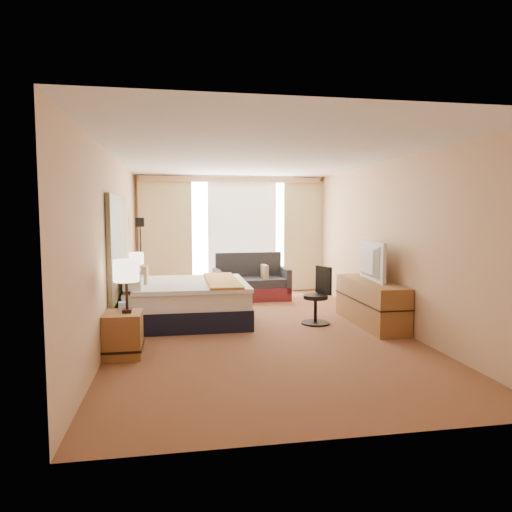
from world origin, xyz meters
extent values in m
cube|color=#552318|center=(0.00, 0.00, 0.00)|extent=(4.20, 7.00, 0.02)
cube|color=silver|center=(0.00, 0.00, 2.60)|extent=(4.20, 7.00, 0.02)
cube|color=tan|center=(0.00, 3.50, 1.30)|extent=(4.20, 0.02, 2.60)
cube|color=tan|center=(0.00, -3.50, 1.30)|extent=(4.20, 0.02, 2.60)
cube|color=tan|center=(-2.10, 0.00, 1.30)|extent=(0.02, 7.00, 2.60)
cube|color=tan|center=(2.10, 0.00, 1.30)|extent=(0.02, 7.00, 2.60)
cube|color=black|center=(-2.06, 0.20, 1.28)|extent=(0.06, 1.85, 1.50)
cube|color=brown|center=(-1.87, -1.05, 0.28)|extent=(0.45, 0.52, 0.55)
cube|color=brown|center=(-1.87, 1.45, 0.28)|extent=(0.45, 0.52, 0.55)
cube|color=brown|center=(1.83, 0.00, 0.35)|extent=(0.50, 1.80, 0.70)
cube|color=white|center=(0.25, 3.47, 1.32)|extent=(2.30, 0.02, 2.30)
cube|color=beige|center=(-1.45, 3.38, 1.27)|extent=(1.15, 0.09, 2.50)
cube|color=beige|center=(1.65, 3.38, 1.27)|extent=(0.90, 0.09, 2.50)
cube|color=white|center=(0.25, 3.43, 1.27)|extent=(1.55, 0.04, 2.50)
cube|color=tan|center=(0.00, 3.34, 2.52)|extent=(4.00, 0.16, 0.12)
cube|color=black|center=(-1.05, 0.69, 0.16)|extent=(1.93, 1.75, 0.32)
cube|color=white|center=(-1.05, 0.69, 0.46)|extent=(1.89, 1.70, 0.28)
cube|color=white|center=(-0.98, 0.69, 0.62)|extent=(1.77, 1.77, 0.06)
cube|color=#B77C2A|center=(-0.48, 0.69, 0.67)|extent=(0.51, 1.77, 0.04)
cube|color=white|center=(-1.85, 0.26, 0.74)|extent=(0.26, 0.72, 0.17)
cube|color=white|center=(-1.85, 1.11, 0.74)|extent=(0.26, 0.72, 0.17)
cube|color=beige|center=(-1.72, 0.69, 0.77)|extent=(0.09, 0.39, 0.33)
cube|color=maroon|center=(0.30, 2.45, 0.14)|extent=(1.55, 0.87, 0.27)
cube|color=#2D2D32|center=(0.30, 2.40, 0.36)|extent=(1.44, 0.71, 0.17)
cube|color=#2D2D32|center=(0.28, 2.78, 0.65)|extent=(1.42, 0.21, 0.60)
cube|color=#2D2D32|center=(-0.41, 2.42, 0.39)|extent=(0.14, 0.82, 0.49)
cube|color=#2D2D32|center=(1.00, 2.48, 0.39)|extent=(0.14, 0.82, 0.49)
cube|color=beige|center=(0.57, 2.41, 0.54)|extent=(0.10, 0.38, 0.35)
cube|color=black|center=(-1.90, 2.30, 0.01)|extent=(0.21, 0.21, 0.02)
cylinder|color=black|center=(-1.90, 2.30, 0.78)|extent=(0.03, 0.03, 1.51)
cube|color=black|center=(-1.90, 2.30, 1.60)|extent=(0.16, 0.16, 0.17)
cylinder|color=black|center=(0.97, 0.17, 0.01)|extent=(0.45, 0.45, 0.03)
cylinder|color=black|center=(0.97, 0.17, 0.23)|extent=(0.05, 0.05, 0.40)
cylinder|color=black|center=(0.97, 0.17, 0.44)|extent=(0.39, 0.39, 0.06)
cube|color=black|center=(1.12, 0.23, 0.70)|extent=(0.17, 0.35, 0.45)
cube|color=black|center=(-1.81, -1.07, 0.57)|extent=(0.11, 0.11, 0.04)
cylinder|color=black|center=(-1.81, -1.07, 0.79)|extent=(0.03, 0.03, 0.39)
cylinder|color=beige|center=(-1.81, -1.07, 1.07)|extent=(0.31, 0.31, 0.27)
cube|color=black|center=(-1.91, 1.48, 0.57)|extent=(0.09, 0.09, 0.04)
cylinder|color=black|center=(-1.91, 1.48, 0.74)|extent=(0.03, 0.03, 0.32)
cylinder|color=beige|center=(-1.91, 1.48, 0.97)|extent=(0.25, 0.25, 0.22)
cube|color=#8BB0D7|center=(-1.88, -0.88, 0.60)|extent=(0.12, 0.12, 0.10)
cube|color=black|center=(-1.85, 1.38, 0.58)|extent=(0.17, 0.13, 0.06)
imported|color=black|center=(1.78, 0.11, 1.01)|extent=(0.23, 1.09, 0.62)
camera|label=1|loc=(-1.19, -6.76, 1.75)|focal=32.00mm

